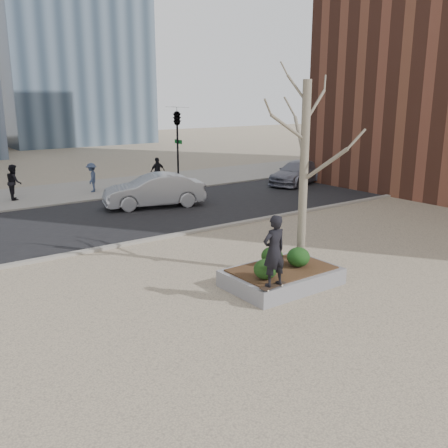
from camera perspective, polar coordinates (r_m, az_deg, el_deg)
ground at (r=13.33m, az=3.37°, el=-7.90°), size 120.00×120.00×0.00m
street at (r=21.62m, az=-13.70°, el=0.50°), size 60.00×8.00×0.02m
far_sidewalk at (r=28.09m, az=-19.25°, el=3.25°), size 60.00×6.00×0.02m
planter at (r=13.86m, az=6.59°, el=-6.07°), size 3.00×2.00×0.45m
planter_mulch at (r=13.78m, az=6.62°, el=-5.12°), size 2.70×1.70×0.04m
sycamore_tree at (r=13.97m, az=9.24°, el=9.04°), size 2.80×2.80×6.60m
shrub_left at (r=12.88m, az=4.76°, el=-5.17°), size 0.61×0.61×0.52m
shrub_middle at (r=13.93m, az=5.51°, el=-3.66°), size 0.61×0.61×0.52m
shrub_right at (r=13.90m, az=8.49°, el=-3.75°), size 0.63×0.63×0.54m
skateboard at (r=12.47m, az=5.63°, el=-7.14°), size 0.80×0.29×0.08m
skateboarder at (r=12.16m, az=5.74°, el=-3.06°), size 0.66×0.45×1.78m
car_silver at (r=23.52m, az=-7.99°, el=3.80°), size 4.90×2.81×1.53m
car_third at (r=29.82m, az=8.33°, el=5.81°), size 4.87×3.24×1.31m
pedestrian_a at (r=27.05m, az=-22.87°, el=4.44°), size 0.79×0.94×1.76m
pedestrian_b at (r=27.90m, az=-14.87°, el=5.17°), size 1.01×1.17×1.57m
pedestrian_c at (r=29.27m, az=-7.59°, el=5.98°), size 0.97×0.45×1.61m
traffic_light_far at (r=28.19m, az=-5.32°, el=8.63°), size 0.60×2.48×4.50m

